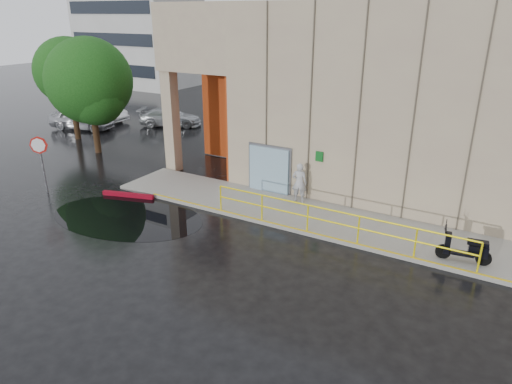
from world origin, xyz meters
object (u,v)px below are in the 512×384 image
car_a (82,118)px  tree_near (91,84)px  tree_far (70,74)px  red_curb (128,195)px  stop_sign (40,152)px  scooter (466,241)px  car_c (170,117)px  person (299,183)px  car_b (99,112)px

car_a → tree_near: size_ratio=0.68×
tree_near → tree_far: size_ratio=1.02×
red_curb → stop_sign: bearing=-156.9°
car_a → scooter: bearing=-120.3°
scooter → red_curb: bearing=176.5°
car_c → scooter: bearing=-141.5°
person → scooter: 6.92m
car_b → car_c: 5.73m
red_curb → car_b: size_ratio=0.54×
tree_far → car_b: bearing=123.4°
car_a → car_c: (4.67, 3.79, -0.12)m
stop_sign → car_b: bearing=119.6°
car_b → car_c: car_b is taller
stop_sign → tree_near: tree_near is taller
car_c → tree_far: size_ratio=0.69×
car_c → tree_far: bearing=129.6°
stop_sign → car_b: stop_sign is taller
tree_near → tree_far: bearing=157.0°
tree_far → car_c: bearing=64.7°
person → car_a: 19.23m
stop_sign → car_a: stop_sign is taller
car_b → car_a: bearing=-163.0°
car_c → car_b: bearing=79.8°
red_curb → tree_far: bearing=150.4°
red_curb → scooter: bearing=4.6°
person → tree_far: 17.21m
car_a → car_b: 2.47m
tree_near → car_b: bearing=137.7°
stop_sign → car_b: (-9.18, 11.36, -1.18)m
tree_near → car_a: bearing=147.7°
person → stop_sign: stop_sign is taller
car_a → car_b: (-0.87, 2.31, -0.02)m
tree_far → car_a: bearing=134.9°
stop_sign → person: bearing=14.0°
car_a → tree_far: 4.31m
car_c → tree_near: tree_near is taller
scooter → car_b: bearing=153.4°
red_curb → car_a: size_ratio=0.55×
car_a → tree_far: bearing=-151.0°
stop_sign → tree_far: size_ratio=0.42×
scooter → car_a: bearing=157.6°
car_c → car_a: bearing=104.0°
car_b → tree_near: (6.32, -5.75, 3.16)m
person → scooter: (6.66, -1.87, -0.11)m
car_b → tree_near: 9.11m
person → stop_sign: bearing=9.1°
car_b → scooter: bearing=-112.1°
red_curb → car_c: 13.42m
scooter → stop_sign: (-17.03, -2.59, 1.01)m
car_a → red_curb: bearing=-138.6°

